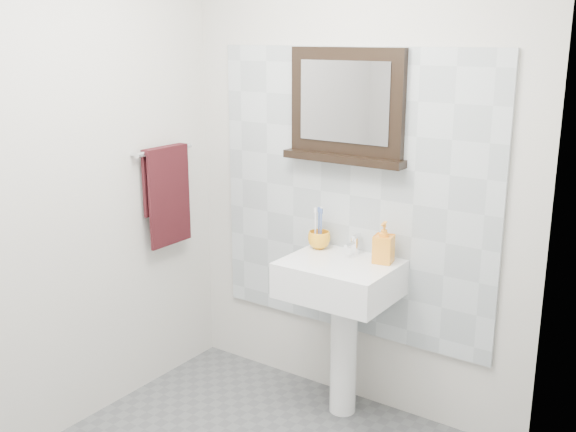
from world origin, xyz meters
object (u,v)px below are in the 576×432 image
(pedestal_sink, at_px, (340,295))
(toothbrush_cup, at_px, (319,240))
(hand_towel, at_px, (167,188))
(framed_mirror, at_px, (346,108))
(soap_dispenser, at_px, (384,242))

(pedestal_sink, bearing_deg, toothbrush_cup, 150.39)
(pedestal_sink, height_order, hand_towel, hand_towel)
(framed_mirror, distance_m, hand_towel, 1.09)
(toothbrush_cup, relative_size, framed_mirror, 0.18)
(pedestal_sink, xyz_separation_m, soap_dispenser, (0.18, 0.10, 0.29))
(soap_dispenser, bearing_deg, toothbrush_cup, 166.98)
(soap_dispenser, relative_size, hand_towel, 0.38)
(pedestal_sink, distance_m, hand_towel, 1.13)
(pedestal_sink, xyz_separation_m, hand_towel, (-1.02, -0.17, 0.46))
(soap_dispenser, relative_size, framed_mirror, 0.31)
(toothbrush_cup, bearing_deg, framed_mirror, 33.41)
(toothbrush_cup, bearing_deg, hand_towel, -160.34)
(soap_dispenser, height_order, hand_towel, hand_towel)
(toothbrush_cup, height_order, framed_mirror, framed_mirror)
(pedestal_sink, height_order, toothbrush_cup, pedestal_sink)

